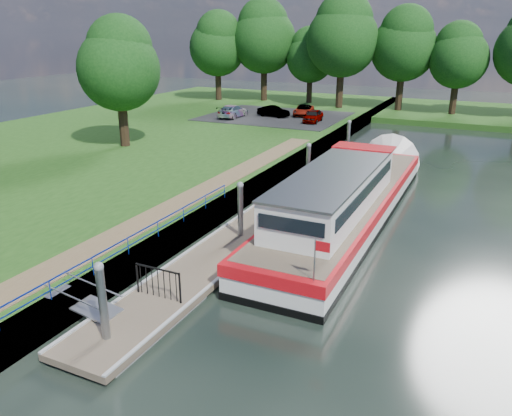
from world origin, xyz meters
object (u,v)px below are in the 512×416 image
at_px(pontoon, 279,210).
at_px(barge, 350,197).
at_px(car_b, 273,111).
at_px(car_c, 233,111).
at_px(car_a, 313,116).
at_px(car_d, 304,110).

distance_m(pontoon, barge, 3.84).
height_order(car_b, car_c, car_c).
bearing_deg(barge, car_c, 130.40).
xyz_separation_m(car_a, car_c, (-8.44, -0.82, 0.04)).
bearing_deg(car_d, pontoon, -83.68).
relative_size(car_a, car_b, 1.03).
height_order(pontoon, car_d, car_d).
xyz_separation_m(car_a, car_d, (-2.22, 3.34, -0.05)).
relative_size(car_c, car_d, 1.12).
height_order(barge, car_d, barge).
height_order(car_a, car_d, car_a).
height_order(car_b, car_d, car_b).
distance_m(car_b, car_c, 4.20).
relative_size(pontoon, car_c, 6.84).
distance_m(barge, car_d, 28.24).
bearing_deg(barge, pontoon, -164.66).
height_order(pontoon, car_b, car_b).
relative_size(pontoon, car_b, 8.87).
bearing_deg(car_d, car_b, -151.98).
xyz_separation_m(car_b, car_c, (-3.66, -2.07, 0.08)).
relative_size(barge, car_a, 6.06).
bearing_deg(car_d, car_c, -157.45).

